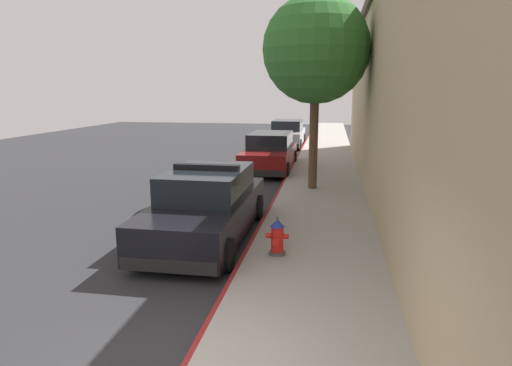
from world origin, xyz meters
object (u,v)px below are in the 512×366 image
(fire_hydrant, at_px, (277,237))
(parked_car_silver_ahead, at_px, (270,153))
(street_tree, at_px, (316,50))
(parked_car_dark_far, at_px, (287,134))
(police_cruiser, at_px, (207,206))

(fire_hydrant, bearing_deg, parked_car_silver_ahead, 98.82)
(parked_car_silver_ahead, height_order, street_tree, street_tree)
(parked_car_dark_far, relative_size, fire_hydrant, 6.37)
(police_cruiser, relative_size, parked_car_silver_ahead, 1.00)
(police_cruiser, height_order, parked_car_silver_ahead, police_cruiser)
(police_cruiser, bearing_deg, fire_hydrant, -33.47)
(police_cruiser, distance_m, fire_hydrant, 2.09)
(police_cruiser, bearing_deg, parked_car_silver_ahead, 88.75)
(fire_hydrant, bearing_deg, parked_car_dark_far, 95.19)
(parked_car_silver_ahead, height_order, parked_car_dark_far, same)
(parked_car_silver_ahead, bearing_deg, parked_car_dark_far, 90.72)
(fire_hydrant, height_order, street_tree, street_tree)
(street_tree, bearing_deg, parked_car_silver_ahead, 116.83)
(police_cruiser, height_order, parked_car_dark_far, police_cruiser)
(parked_car_silver_ahead, bearing_deg, police_cruiser, -91.25)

